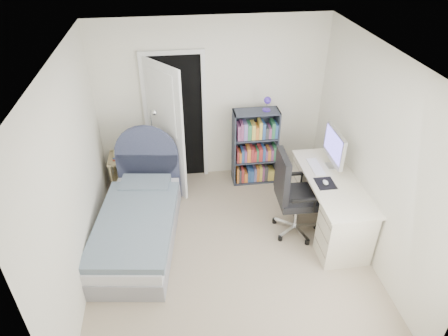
{
  "coord_description": "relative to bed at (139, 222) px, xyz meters",
  "views": [
    {
      "loc": [
        -0.56,
        -3.69,
        3.7
      ],
      "look_at": [
        -0.01,
        0.35,
        1.02
      ],
      "focal_mm": 32.0,
      "sensor_mm": 36.0,
      "label": 1
    }
  ],
  "objects": [
    {
      "name": "room_shell",
      "position": [
        1.13,
        -0.36,
        0.98
      ],
      "size": [
        3.5,
        3.7,
        2.6
      ],
      "color": "gray",
      "rests_on": "ground"
    },
    {
      "name": "door",
      "position": [
        0.47,
        1.2,
        0.76
      ],
      "size": [
        0.92,
        0.68,
        2.06
      ],
      "color": "black",
      "rests_on": "ground"
    },
    {
      "name": "bed",
      "position": [
        0.0,
        0.0,
        0.0
      ],
      "size": [
        1.17,
        2.07,
        1.21
      ],
      "color": "gray",
      "rests_on": "ground"
    },
    {
      "name": "nightstand",
      "position": [
        -0.27,
        1.22,
        0.14
      ],
      "size": [
        0.43,
        0.43,
        0.63
      ],
      "color": "tan",
      "rests_on": "ground"
    },
    {
      "name": "floor_lamp",
      "position": [
        0.25,
        1.04,
        0.29
      ],
      "size": [
        0.2,
        0.2,
        1.37
      ],
      "color": "silver",
      "rests_on": "ground"
    },
    {
      "name": "bookcase",
      "position": [
        1.75,
        1.12,
        0.29
      ],
      "size": [
        0.68,
        0.29,
        1.44
      ],
      "color": "#333946",
      "rests_on": "ground"
    },
    {
      "name": "desk",
      "position": [
        2.51,
        -0.11,
        0.15
      ],
      "size": [
        0.64,
        1.59,
        1.31
      ],
      "color": "beige",
      "rests_on": "ground"
    },
    {
      "name": "office_chair",
      "position": [
        1.97,
        -0.13,
        0.39
      ],
      "size": [
        0.62,
        0.63,
        1.21
      ],
      "color": "silver",
      "rests_on": "ground"
    }
  ]
}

